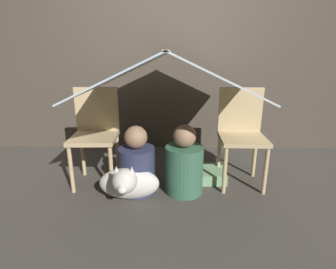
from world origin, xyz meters
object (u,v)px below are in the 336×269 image
(person_second, at_px, (184,165))
(dog, at_px, (128,183))
(person_front, at_px, (137,165))
(chair_left, at_px, (96,131))
(chair_right, at_px, (241,132))

(person_second, distance_m, dog, 0.50)
(person_front, height_order, person_second, person_second)
(chair_left, relative_size, person_front, 1.46)
(chair_right, bearing_deg, chair_left, -178.46)
(person_second, bearing_deg, person_front, -178.96)
(chair_left, relative_size, dog, 1.75)
(dog, bearing_deg, chair_left, 132.41)
(person_second, bearing_deg, dog, -160.01)
(chair_right, bearing_deg, person_second, -156.05)
(person_front, height_order, dog, person_front)
(chair_left, distance_m, dog, 0.62)
(chair_left, bearing_deg, person_second, -17.13)
(chair_left, relative_size, chair_right, 1.00)
(person_front, relative_size, person_second, 0.98)
(person_front, relative_size, dog, 1.20)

